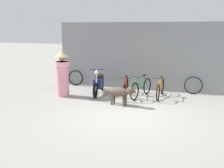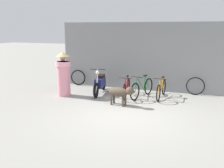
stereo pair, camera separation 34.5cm
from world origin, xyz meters
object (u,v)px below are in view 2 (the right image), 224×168
(motorcycle, at_px, (100,83))
(person_in_robes, at_px, (64,73))
(bicycle_1, at_px, (142,88))
(spare_tire_left, at_px, (195,86))
(bicycle_0, at_px, (127,88))
(stray_dog, at_px, (121,92))
(bicycle_2, at_px, (161,89))
(spare_tire_right, at_px, (78,78))

(motorcycle, height_order, person_in_robes, person_in_robes)
(bicycle_1, distance_m, spare_tire_left, 2.13)
(motorcycle, xyz_separation_m, person_in_robes, (-1.17, -0.75, 0.45))
(bicycle_0, bearing_deg, motorcycle, -101.99)
(motorcycle, bearing_deg, spare_tire_left, 96.75)
(motorcycle, relative_size, stray_dog, 1.53)
(bicycle_2, bearing_deg, spare_tire_left, 129.00)
(spare_tire_right, bearing_deg, bicycle_0, -23.17)
(motorcycle, distance_m, person_in_robes, 1.47)
(bicycle_2, height_order, motorcycle, motorcycle)
(stray_dog, xyz_separation_m, spare_tire_right, (-2.81, 2.33, -0.11))
(spare_tire_left, height_order, spare_tire_right, spare_tire_left)
(motorcycle, distance_m, spare_tire_right, 1.87)
(person_in_robes, xyz_separation_m, spare_tire_left, (4.72, 1.83, -0.51))
(bicycle_1, height_order, stray_dog, bicycle_1)
(bicycle_1, xyz_separation_m, person_in_robes, (-2.87, -0.77, 0.51))
(bicycle_2, relative_size, spare_tire_right, 2.33)
(stray_dog, bearing_deg, bicycle_2, 63.03)
(spare_tire_left, relative_size, spare_tire_right, 1.00)
(bicycle_0, distance_m, stray_dog, 1.21)
(bicycle_2, relative_size, spare_tire_left, 2.33)
(bicycle_0, xyz_separation_m, stray_dog, (0.16, -1.19, 0.13))
(bicycle_2, distance_m, stray_dog, 1.81)
(motorcycle, bearing_deg, bicycle_0, 77.16)
(stray_dog, bearing_deg, person_in_robes, 179.56)
(stray_dog, height_order, person_in_robes, person_in_robes)
(bicycle_0, bearing_deg, spare_tire_right, -122.50)
(motorcycle, height_order, spare_tire_right, motorcycle)
(bicycle_1, bearing_deg, spare_tire_left, 134.14)
(spare_tire_right, bearing_deg, bicycle_2, -12.90)
(bicycle_0, height_order, spare_tire_right, bicycle_0)
(bicycle_2, distance_m, motorcycle, 2.40)
(bicycle_1, distance_m, person_in_robes, 3.02)
(bicycle_1, bearing_deg, bicycle_0, -69.04)
(bicycle_1, distance_m, stray_dog, 1.33)
(spare_tire_left, bearing_deg, stray_dog, -134.26)
(bicycle_0, relative_size, stray_dog, 1.34)
(stray_dog, bearing_deg, bicycle_1, 82.58)
(motorcycle, distance_m, spare_tire_left, 3.71)
(stray_dog, bearing_deg, spare_tire_right, 151.24)
(bicycle_1, height_order, spare_tire_left, bicycle_1)
(stray_dog, bearing_deg, spare_tire_left, 56.62)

